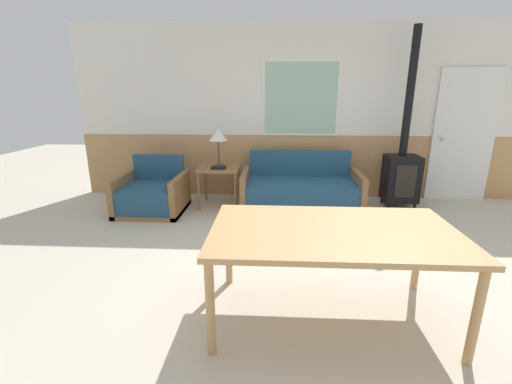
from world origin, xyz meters
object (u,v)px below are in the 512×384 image
at_px(dining_table, 332,237).
at_px(wood_stove, 402,167).
at_px(couch, 300,192).
at_px(armchair, 153,195).
at_px(side_table, 219,173).
at_px(table_lamp, 218,136).

relative_size(dining_table, wood_stove, 0.70).
relative_size(couch, armchair, 1.89).
bearing_deg(armchair, couch, 4.74).
height_order(side_table, wood_stove, wood_stove).
height_order(couch, dining_table, couch).
bearing_deg(dining_table, table_lamp, 114.90).
relative_size(armchair, side_table, 1.53).
bearing_deg(couch, wood_stove, 5.77).
bearing_deg(table_lamp, couch, -6.80).
bearing_deg(dining_table, wood_stove, 62.09).
height_order(side_table, table_lamp, table_lamp).
height_order(armchair, side_table, armchair).
height_order(table_lamp, wood_stove, wood_stove).
bearing_deg(couch, table_lamp, 173.20).
distance_m(table_lamp, wood_stove, 2.76).
xyz_separation_m(armchair, wood_stove, (3.64, 0.42, 0.38)).
xyz_separation_m(couch, side_table, (-1.21, 0.04, 0.26)).
bearing_deg(wood_stove, couch, -174.23).
relative_size(side_table, wood_stove, 0.24).
bearing_deg(armchair, table_lamp, 21.92).
bearing_deg(wood_stove, table_lamp, -179.92).
relative_size(side_table, table_lamp, 1.09).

